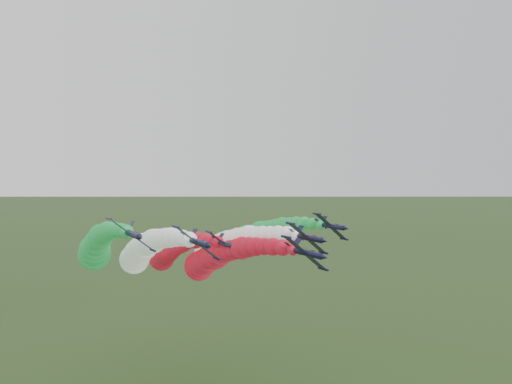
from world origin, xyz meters
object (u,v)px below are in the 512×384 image
jet_trail (171,251)px  jet_lead (214,259)px  jet_outer_left (97,247)px  jet_inner_left (142,251)px  jet_outer_right (248,238)px  jet_inner_right (222,247)px

jet_trail → jet_lead: bearing=-87.8°
jet_outer_left → jet_trail: bearing=23.2°
jet_inner_left → jet_trail: (12.20, 16.22, -3.35)m
jet_outer_left → jet_trail: size_ratio=1.01×
jet_trail → jet_outer_right: bearing=-22.9°
jet_inner_left → jet_outer_right: size_ratio=1.00×
jet_inner_right → jet_outer_left: bearing=160.6°
jet_inner_left → jet_trail: size_ratio=1.00×
jet_outer_left → jet_outer_right: (38.87, 0.80, -0.87)m
jet_inner_left → jet_outer_left: bearing=136.8°
jet_outer_right → jet_trail: jet_outer_right is taller
jet_trail → jet_outer_left: bearing=-156.8°
jet_lead → jet_trail: size_ratio=1.00×
jet_lead → jet_outer_left: jet_outer_left is taller
jet_outer_right → jet_inner_right: bearing=-140.7°
jet_outer_left → jet_outer_right: size_ratio=1.01×
jet_inner_right → jet_outer_left: jet_outer_left is taller
jet_inner_right → jet_trail: 19.28m
jet_inner_left → jet_outer_left: size_ratio=0.99×
jet_lead → jet_outer_left: 26.70m
jet_inner_left → jet_outer_right: 31.94m
jet_lead → jet_outer_right: (17.68, 16.91, 1.22)m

